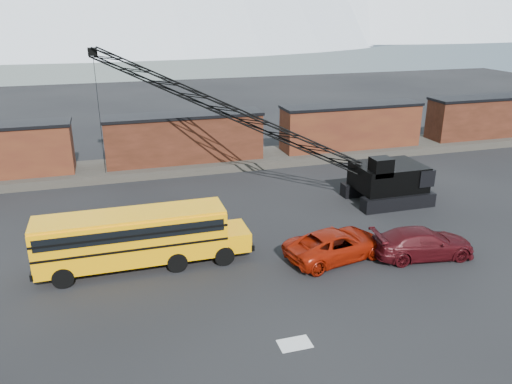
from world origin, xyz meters
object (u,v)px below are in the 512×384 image
at_px(school_bus, 139,237).
at_px(maroon_suv, 423,243).
at_px(red_pickup, 336,244).
at_px(crawler_crane, 227,110).

distance_m(school_bus, maroon_suv, 15.92).
bearing_deg(red_pickup, school_bus, 67.39).
height_order(school_bus, red_pickup, school_bus).
xyz_separation_m(red_pickup, maroon_suv, (4.79, -1.26, 0.01)).
bearing_deg(maroon_suv, school_bus, 84.73).
relative_size(school_bus, red_pickup, 1.93).
bearing_deg(red_pickup, crawler_crane, 3.45).
bearing_deg(crawler_crane, red_pickup, -75.29).
xyz_separation_m(school_bus, maroon_suv, (15.52, -3.41, -0.94)).
relative_size(school_bus, maroon_suv, 1.99).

